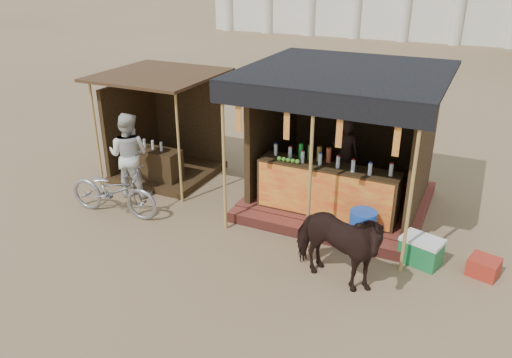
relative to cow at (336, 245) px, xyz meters
The scene contains 9 objects.
ground 2.00m from the cow, 156.05° to the right, with size 120.00×120.00×0.00m, color #846B4C.
main_stall 2.71m from the cow, 105.56° to the left, with size 3.60×3.61×2.78m.
secondary_stall 5.48m from the cow, 153.18° to the left, with size 2.40×2.40×2.38m.
cow is the anchor object (origin of this frame).
motorbike 4.58m from the cow, behind, with size 0.66×1.90×1.00m, color gray.
bystander 4.98m from the cow, 165.62° to the left, with size 0.87×0.68×1.79m, color silver.
blue_barrel 1.28m from the cow, 84.94° to the left, with size 0.46×0.46×0.68m, color blue.
red_crate 2.47m from the cow, 30.76° to the left, with size 0.44×0.41×0.29m, color #A0271A.
cooler 1.67m from the cow, 45.95° to the left, with size 0.74×0.60×0.46m.
Camera 1 is at (3.40, -5.54, 4.59)m, focal length 35.00 mm.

